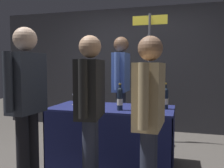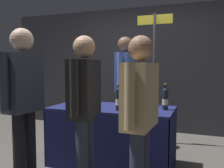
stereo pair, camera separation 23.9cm
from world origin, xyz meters
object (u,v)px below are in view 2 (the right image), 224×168
Objects in this scene: vendor_presenter at (125,80)px; booth_signpost at (154,64)px; display_bottle_0 at (118,99)px; taster_foreground_right at (85,100)px; featured_wine_bottle at (165,99)px; wine_glass_near_vendor at (76,96)px; tasting_table at (112,125)px; flower_vase at (137,96)px.

vendor_presenter is 0.82× the size of booth_signpost.
taster_foreground_right reaches higher than display_bottle_0.
featured_wine_bottle is at bearing -46.12° from taster_foreground_right.
featured_wine_bottle is at bearing 43.49° from vendor_presenter.
wine_glass_near_vendor is 0.07× the size of booth_signpost.
tasting_table is at bearing -4.98° from wine_glass_near_vendor.
booth_signpost reaches higher than vendor_presenter.
taster_foreground_right is at bearing -56.39° from wine_glass_near_vendor.
wine_glass_near_vendor reaches higher than tasting_table.
vendor_presenter is 1.63m from taster_foreground_right.
taster_foreground_right is at bearing -105.75° from flower_vase.
tasting_table is 0.99× the size of taster_foreground_right.
flower_vase is (0.28, 0.19, 0.36)m from tasting_table.
vendor_presenter is 0.56m from booth_signpost.
wine_glass_near_vendor is at bearing -129.91° from booth_signpost.
wine_glass_near_vendor is 0.09× the size of vendor_presenter.
tasting_table is 4.81× the size of display_bottle_0.
display_bottle_0 is 0.40m from flower_vase.
tasting_table is 0.45m from display_bottle_0.
taster_foreground_right is (0.56, -0.84, 0.08)m from wine_glass_near_vendor.
vendor_presenter reaches higher than featured_wine_bottle.
booth_signpost is at bearing 86.62° from flower_vase.
tasting_table is at bearing -106.86° from booth_signpost.
vendor_presenter is (-0.08, 0.83, 0.54)m from tasting_table.
booth_signpost reaches higher than tasting_table.
featured_wine_bottle is 0.15× the size of booth_signpost.
wine_glass_near_vendor is (-0.55, 0.05, 0.34)m from tasting_table.
wine_glass_near_vendor is (-1.22, 0.00, -0.03)m from featured_wine_bottle.
display_bottle_0 is 1.06m from vendor_presenter.
display_bottle_0 is 2.16× the size of wine_glass_near_vendor.
vendor_presenter is at bearing -4.28° from taster_foreground_right.
featured_wine_bottle is at bearing -0.18° from wine_glass_near_vendor.
tasting_table is 0.73× the size of booth_signpost.
featured_wine_bottle and display_bottle_0 have the same top height.
flower_vase is at bearing 71.31° from display_bottle_0.
featured_wine_bottle is 0.21× the size of taster_foreground_right.
booth_signpost is at bearing 73.14° from tasting_table.
flower_vase is at bearing -23.20° from taster_foreground_right.
featured_wine_bottle is 0.19× the size of vendor_presenter.
booth_signpost is (0.89, 1.06, 0.45)m from wine_glass_near_vendor.
flower_vase is at bearing 9.75° from wine_glass_near_vendor.
taster_foreground_right is 1.96m from booth_signpost.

